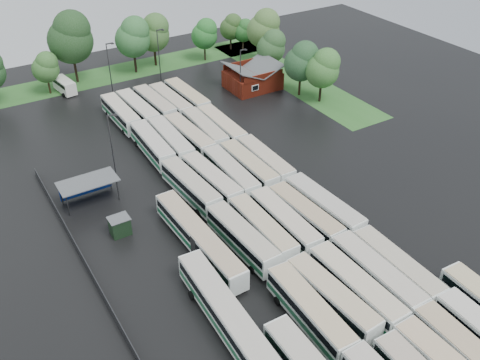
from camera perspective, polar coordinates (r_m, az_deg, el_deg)
ground at (r=69.70m, az=3.81°, el=-6.88°), size 160.00×160.00×0.00m
brick_building at (r=110.63m, az=1.35°, el=10.69°), size 10.07×8.60×5.39m
wash_shed at (r=78.47m, az=-15.98°, el=-0.34°), size 8.20×4.20×3.58m
utility_hut at (r=72.16m, az=-12.70°, el=-4.79°), size 2.70×2.20×2.62m
grass_strip_north at (r=121.17m, az=-13.48°, el=10.93°), size 80.00×10.00×0.01m
grass_strip_east at (r=116.71m, az=5.54°, el=10.82°), size 10.00×50.00×0.01m
west_fence at (r=68.10m, az=-15.96°, el=-8.92°), size 0.10×50.00×1.20m
bus_r0c3 at (r=59.23m, az=23.29°, el=-17.08°), size 3.21×13.14×3.63m
bus_r1c0 at (r=59.16m, az=7.46°, el=-13.74°), size 3.27×13.11×3.62m
bus_r1c1 at (r=60.90m, az=9.75°, el=-12.30°), size 3.34×12.95×3.57m
bus_r1c2 at (r=62.35m, az=12.25°, el=-11.20°), size 3.00×13.45×3.74m
bus_r1c3 at (r=64.37m, az=14.35°, el=-9.84°), size 3.01×13.36×3.71m
bus_r1c4 at (r=66.07m, az=16.34°, el=-8.96°), size 2.96×12.92×3.58m
bus_r2c0 at (r=67.47m, az=0.24°, el=-6.22°), size 3.19×12.93×3.57m
bus_r2c1 at (r=68.88m, az=2.39°, el=-5.30°), size 2.88×12.74×3.54m
bus_r2c2 at (r=70.14m, az=4.76°, el=-4.52°), size 2.97×13.05×3.62m
bus_r2c3 at (r=71.60m, az=6.94°, el=-3.78°), size 3.25×12.97×3.58m
bus_r2c4 at (r=73.30m, az=8.90°, el=-2.87°), size 3.45×13.57×3.75m
bus_r3c0 at (r=76.83m, az=-5.27°, el=-0.71°), size 3.39×13.06×3.60m
bus_r3c1 at (r=78.00m, az=-3.06°, el=-0.04°), size 3.37×12.91×3.56m
bus_r3c2 at (r=79.33m, az=-0.98°, el=0.66°), size 3.05×12.93×3.58m
bus_r3c3 at (r=80.93m, az=0.91°, el=1.40°), size 2.79×12.86×3.57m
bus_r3c4 at (r=82.37m, az=2.68°, el=1.98°), size 2.91×12.77×3.54m
bus_r4c0 at (r=87.65m, az=-9.33°, el=3.69°), size 3.22×13.10×3.62m
bus_r4c1 at (r=88.34m, az=-7.42°, el=4.15°), size 3.24×13.30×3.68m
bus_r4c2 at (r=89.30m, az=-5.44°, el=4.62°), size 3.16×13.15×3.64m
bus_r4c3 at (r=91.08m, az=-3.79°, el=5.30°), size 3.17×12.89×3.56m
bus_r4c4 at (r=91.90m, az=-1.99°, el=5.65°), size 2.94×12.98×3.60m
bus_r5c0 at (r=98.77m, az=-12.60°, el=6.92°), size 2.79×12.77×3.55m
bus_r5c1 at (r=99.52m, az=-10.85°, el=7.38°), size 3.25×13.18×3.64m
bus_r5c2 at (r=101.04m, az=-9.09°, el=7.96°), size 3.20×12.87×3.56m
bus_r5c3 at (r=101.48m, az=-7.41°, el=8.23°), size 3.08×12.91×3.57m
bus_r5c4 at (r=102.81m, az=-5.67°, el=8.74°), size 3.18×13.29×3.68m
artic_bus_west_b at (r=67.57m, az=-4.40°, el=-6.27°), size 3.08×19.13×3.54m
artic_bus_west_c at (r=57.92m, az=-1.14°, el=-14.62°), size 3.67×20.02×3.70m
minibus at (r=114.33m, az=-18.22°, el=9.58°), size 3.20×6.58×2.76m
tree_north_1 at (r=113.28m, az=-19.99°, el=11.28°), size 5.27×5.27×8.72m
tree_north_2 at (r=115.76m, az=-17.59°, el=14.37°), size 9.08×9.08×15.04m
tree_north_3 at (r=118.34m, az=-11.30°, el=14.77°), size 7.42×7.42×12.29m
tree_north_4 at (r=121.53m, az=-9.16°, el=15.30°), size 7.07×7.07×11.71m
tree_north_5 at (r=123.73m, az=-3.75°, el=15.33°), size 5.82×5.82×9.65m
tree_north_6 at (r=130.36m, az=-0.91°, el=16.05°), size 5.18×5.18×8.57m
tree_east_0 at (r=104.04m, az=8.91°, el=11.74°), size 6.47×6.47×10.72m
tree_east_1 at (r=106.18m, az=6.67°, el=12.51°), size 6.68×6.68×11.06m
tree_east_2 at (r=115.52m, az=3.43°, el=14.08°), size 6.00×6.00×9.94m
tree_east_3 at (r=122.15m, az=2.60°, el=15.90°), size 7.30×7.30×12.09m
tree_east_4 at (r=129.80m, az=0.41°, el=15.69°), size 4.62×4.60×7.61m
lamp_post_ne at (r=104.75m, az=0.11°, el=11.60°), size 1.51×0.30×9.84m
lamp_post_nw at (r=81.21m, az=-13.50°, el=3.93°), size 1.63×0.32×10.55m
lamp_post_back_w at (r=108.22m, az=-13.71°, el=11.71°), size 1.66×0.32×10.79m
lamp_post_back_e at (r=113.46m, az=-8.61°, el=13.37°), size 1.69×0.33×10.95m
puddle_2 at (r=68.57m, az=-2.44°, el=-7.64°), size 4.95×4.95×0.01m
puddle_3 at (r=71.04m, az=8.72°, el=-6.34°), size 4.98×4.98×0.01m
puddle_4 at (r=70.14m, az=22.26°, el=-9.63°), size 3.58×3.58×0.01m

